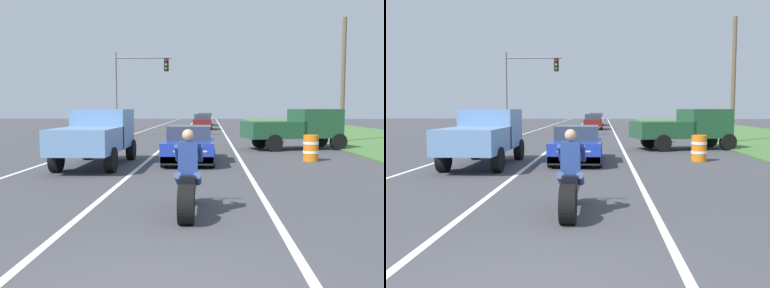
{
  "view_description": "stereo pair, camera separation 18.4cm",
  "coord_description": "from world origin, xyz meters",
  "views": [
    {
      "loc": [
        0.6,
        -4.08,
        2.0
      ],
      "look_at": [
        0.1,
        7.72,
        1.0
      ],
      "focal_mm": 39.17,
      "sensor_mm": 36.0,
      "label": 1
    },
    {
      "loc": [
        0.79,
        -4.07,
        2.0
      ],
      "look_at": [
        0.1,
        7.72,
        1.0
      ],
      "focal_mm": 39.17,
      "sensor_mm": 36.0,
      "label": 2
    }
  ],
  "objects": [
    {
      "name": "distant_car_far_ahead",
      "position": [
        -0.09,
        36.54,
        0.77
      ],
      "size": [
        1.8,
        4.0,
        1.5
      ],
      "color": "maroon",
      "rests_on": "ground"
    },
    {
      "name": "pickup_truck_left_lane_light_blue",
      "position": [
        -3.35,
        10.41,
        1.11
      ],
      "size": [
        2.02,
        4.8,
        1.98
      ],
      "color": "#6B93C6",
      "rests_on": "ground"
    },
    {
      "name": "lane_stripe_right_solid",
      "position": [
        1.8,
        20.0,
        0.0
      ],
      "size": [
        0.14,
        120.0,
        0.01
      ],
      "primitive_type": "cube",
      "color": "white",
      "rests_on": "ground"
    },
    {
      "name": "construction_barrel_mid",
      "position": [
        3.67,
        16.65,
        0.5
      ],
      "size": [
        0.58,
        0.58,
        1.0
      ],
      "color": "orange",
      "rests_on": "ground"
    },
    {
      "name": "construction_barrel_nearest",
      "position": [
        4.45,
        11.97,
        0.5
      ],
      "size": [
        0.58,
        0.58,
        1.0
      ],
      "color": "orange",
      "rests_on": "ground"
    },
    {
      "name": "construction_barrel_far",
      "position": [
        4.34,
        20.92,
        0.5
      ],
      "size": [
        0.58,
        0.58,
        1.0
      ],
      "color": "orange",
      "rests_on": "ground"
    },
    {
      "name": "pickup_truck_right_shoulder_dark_green",
      "position": [
        4.93,
        16.78,
        1.11
      ],
      "size": [
        5.14,
        3.14,
        1.98
      ],
      "color": "#1E4C2D",
      "rests_on": "ground"
    },
    {
      "name": "lane_stripe_left_solid",
      "position": [
        -5.4,
        20.0,
        0.0
      ],
      "size": [
        0.14,
        120.0,
        0.01
      ],
      "primitive_type": "cube",
      "color": "white",
      "rests_on": "ground"
    },
    {
      "name": "motorcycle_with_rider",
      "position": [
        0.2,
        3.63,
        0.59
      ],
      "size": [
        0.7,
        2.21,
        1.62
      ],
      "color": "black",
      "rests_on": "ground"
    },
    {
      "name": "utility_pole_roadside",
      "position": [
        8.51,
        21.34,
        3.68
      ],
      "size": [
        0.24,
        0.24,
        7.36
      ],
      "primitive_type": "cylinder",
      "color": "brown",
      "rests_on": "ground"
    },
    {
      "name": "sports_car_blue",
      "position": [
        -0.14,
        11.56,
        0.63
      ],
      "size": [
        1.84,
        4.3,
        1.37
      ],
      "color": "#1E38B2",
      "rests_on": "ground"
    },
    {
      "name": "traffic_light_mast_near",
      "position": [
        -4.88,
        25.78,
        3.96
      ],
      "size": [
        4.12,
        0.34,
        6.0
      ],
      "color": "gray",
      "rests_on": "ground"
    },
    {
      "name": "lane_stripe_centre_dashed",
      "position": [
        -1.8,
        20.0,
        0.0
      ],
      "size": [
        0.14,
        120.0,
        0.01
      ],
      "primitive_type": "cube",
      "color": "white",
      "rests_on": "ground"
    },
    {
      "name": "distant_car_further_ahead",
      "position": [
        0.03,
        46.5,
        0.77
      ],
      "size": [
        1.8,
        4.0,
        1.5
      ],
      "color": "#B2B2B7",
      "rests_on": "ground"
    }
  ]
}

